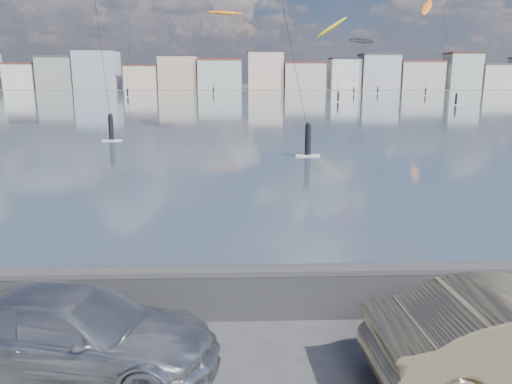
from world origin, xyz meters
TOP-DOWN VIEW (x-y plane):
  - bay_water at (0.00, 91.50)m, footprint 500.00×177.00m
  - far_shore_strip at (0.00, 200.00)m, footprint 500.00×60.00m
  - seawall at (0.00, 2.70)m, footprint 400.00×0.36m
  - far_buildings at (1.31, 186.00)m, footprint 240.79×13.26m
  - car_silver at (-1.93, 1.01)m, footprint 4.80×2.67m
  - kitesurfer_6 at (50.91, 132.00)m, footprint 7.17×17.14m
  - kitesurfer_7 at (20.16, 101.23)m, footprint 6.90×15.58m
  - kitesurfer_12 at (-2.96, 140.16)m, footprint 10.94×9.21m
  - kitesurfer_15 at (37.06, 144.05)m, footprint 10.48×13.16m

SIDE VIEW (x-z plane):
  - bay_water at x=0.00m, z-range 0.01..0.01m
  - far_shore_strip at x=0.00m, z-range 0.01..0.01m
  - seawall at x=0.00m, z-range 0.04..1.12m
  - car_silver at x=-1.93m, z-range 0.00..1.31m
  - far_buildings at x=1.31m, z-range -1.27..13.33m
  - kitesurfer_7 at x=20.16m, z-range 5.75..22.83m
  - kitesurfer_15 at x=37.06m, z-range 6.77..22.72m
  - kitesurfer_12 at x=-2.96m, z-range 10.24..33.31m
  - kitesurfer_6 at x=50.91m, z-range 9.54..34.87m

